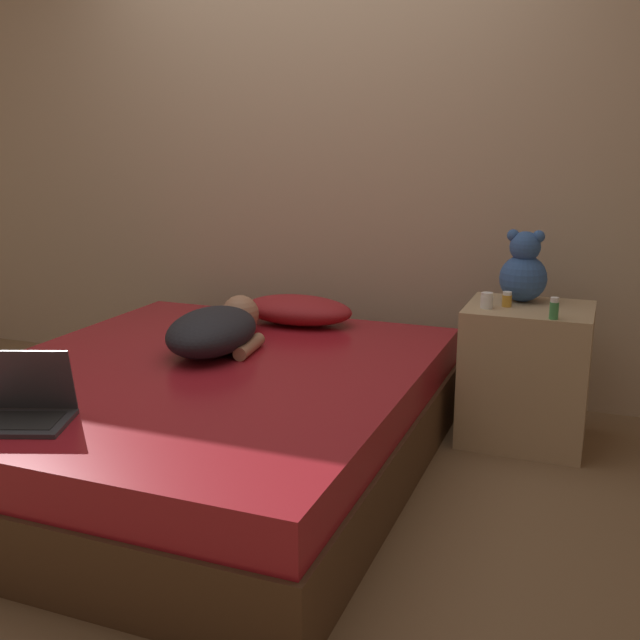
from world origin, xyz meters
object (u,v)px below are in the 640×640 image
Objects in this scene: person_lying at (217,329)px; teddy_bear at (524,271)px; pillow at (298,310)px; bottle_white at (487,301)px; laptop at (20,406)px; bottle_green at (554,308)px; bottle_amber at (507,299)px.

person_lying is 2.31× the size of teddy_bear.
bottle_white reaches higher than pillow.
bottle_white is at bearing -122.41° from teddy_bear.
bottle_green reaches higher than laptop.
laptop reaches higher than person_lying.
bottle_green is at bearing 6.11° from person_lying.
teddy_bear reaches higher than laptop.
laptop is at bearing -132.52° from bottle_amber.
bottle_green is 0.27m from bottle_amber.
bottle_green is at bearing -37.44° from bottle_amber.
bottle_green is 1.35× the size of bottle_amber.
bottle_amber is at bearing 26.94° from laptop.
bottle_white is at bearing -7.25° from pillow.
laptop is 1.94m from bottle_white.
teddy_bear is at bearing 19.88° from person_lying.
person_lying is 11.17× the size of bottle_amber.
bottle_amber reaches higher than person_lying.
bottle_white is at bearing 160.92° from bottle_green.
pillow is 8.43× the size of bottle_amber.
teddy_bear is at bearing 118.54° from bottle_green.
person_lying is 1.20m from bottle_white.
laptop is at bearing -108.31° from person_lying.
teddy_bear is 0.36m from bottle_green.
bottle_white reaches higher than bottle_amber.
pillow is 0.58m from person_lying.
pillow is 1.59m from laptop.
bottle_amber is at bearing -3.28° from pillow.
teddy_bear is (1.23, 0.64, 0.24)m from person_lying.
laptop is 5.85× the size of bottle_amber.
bottle_white is (-0.13, -0.20, -0.11)m from teddy_bear.
pillow is 0.75× the size of person_lying.
pillow is at bearing 67.43° from person_lying.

